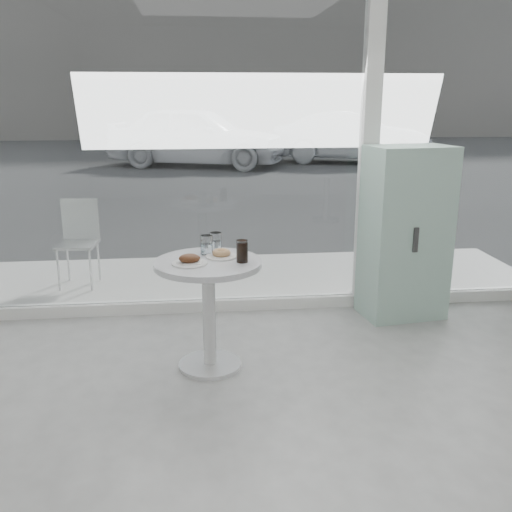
{
  "coord_description": "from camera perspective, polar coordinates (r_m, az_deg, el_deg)",
  "views": [
    {
      "loc": [
        -0.57,
        -1.74,
        1.82
      ],
      "look_at": [
        -0.2,
        1.7,
        0.85
      ],
      "focal_mm": 40.0,
      "sensor_mm": 36.0,
      "label": 1
    }
  ],
  "objects": [
    {
      "name": "mint_cabinet",
      "position": [
        4.92,
        14.7,
        2.22
      ],
      "size": [
        0.72,
        0.53,
        1.44
      ],
      "rotation": [
        0.0,
        0.0,
        0.14
      ],
      "color": "#A1CEBB",
      "rests_on": "ground"
    },
    {
      "name": "storefront",
      "position": [
        4.79,
        1.63,
        14.34
      ],
      "size": [
        5.0,
        0.14,
        3.0
      ],
      "color": "white",
      "rests_on": "ground"
    },
    {
      "name": "plate_fritter",
      "position": [
        3.72,
        -6.61,
        -0.42
      ],
      "size": [
        0.23,
        0.23,
        0.07
      ],
      "color": "white",
      "rests_on": "main_table"
    },
    {
      "name": "street",
      "position": [
        17.84,
        -4.39,
        9.76
      ],
      "size": [
        40.0,
        24.0,
        0.0
      ],
      "primitive_type": "cube",
      "color": "#323232",
      "rests_on": "ground"
    },
    {
      "name": "patio_deck",
      "position": [
        5.85,
        -0.27,
        -2.2
      ],
      "size": [
        5.6,
        1.6,
        0.05
      ],
      "primitive_type": "cube",
      "color": "silver",
      "rests_on": "ground"
    },
    {
      "name": "water_tumbler_a",
      "position": [
        3.94,
        -4.97,
        1.02
      ],
      "size": [
        0.08,
        0.08,
        0.13
      ],
      "color": "white",
      "rests_on": "main_table"
    },
    {
      "name": "car_white",
      "position": [
        15.63,
        -5.95,
        11.85
      ],
      "size": [
        5.07,
        3.33,
        1.6
      ],
      "primitive_type": "imported",
      "rotation": [
        0.0,
        0.0,
        1.24
      ],
      "color": "white",
      "rests_on": "street"
    },
    {
      "name": "cola_glass",
      "position": [
        3.73,
        -1.4,
        0.44
      ],
      "size": [
        0.08,
        0.08,
        0.15
      ],
      "color": "white",
      "rests_on": "main_table"
    },
    {
      "name": "plate_donut",
      "position": [
        3.86,
        -3.48,
        0.16
      ],
      "size": [
        0.21,
        0.21,
        0.05
      ],
      "color": "white",
      "rests_on": "main_table"
    },
    {
      "name": "main_table",
      "position": [
        3.86,
        -4.77,
        -3.62
      ],
      "size": [
        0.72,
        0.72,
        0.77
      ],
      "color": "silver",
      "rests_on": "ground"
    },
    {
      "name": "room_shell",
      "position": [
        1.31,
        20.85,
        18.42
      ],
      "size": [
        6.0,
        6.0,
        6.0
      ],
      "color": "silver",
      "rests_on": "ground"
    },
    {
      "name": "car_silver",
      "position": [
        16.61,
        9.59,
        11.62
      ],
      "size": [
        4.56,
        2.65,
        1.42
      ],
      "primitive_type": "imported",
      "rotation": [
        0.0,
        0.0,
        1.29
      ],
      "color": "#B0B3B8",
      "rests_on": "street"
    },
    {
      "name": "water_tumbler_b",
      "position": [
        4.01,
        -4.04,
        1.32
      ],
      "size": [
        0.08,
        0.08,
        0.13
      ],
      "color": "white",
      "rests_on": "main_table"
    },
    {
      "name": "far_building",
      "position": [
        26.84,
        -5.28,
        20.26
      ],
      "size": [
        40.0,
        2.0,
        8.0
      ],
      "primitive_type": "cube",
      "color": "gray",
      "rests_on": "ground"
    },
    {
      "name": "patio_chair",
      "position": [
        5.75,
        -17.31,
        1.84
      ],
      "size": [
        0.39,
        0.39,
        0.82
      ],
      "rotation": [
        0.0,
        0.0,
        -0.09
      ],
      "color": "silver",
      "rests_on": "patio_deck"
    }
  ]
}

